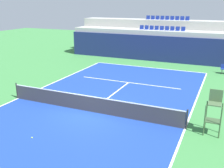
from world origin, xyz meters
TOP-DOWN VIEW (x-y plane):
  - ground_plane at (0.00, 0.00)m, footprint 80.00×80.00m
  - court_surface at (0.00, 0.00)m, footprint 11.00×24.00m
  - baseline_far at (0.00, 11.95)m, footprint 11.00×0.10m
  - sideline_left at (-5.45, 0.00)m, footprint 0.10×24.00m
  - sideline_right at (5.45, 0.00)m, footprint 0.10×24.00m
  - service_line_far at (0.00, 6.40)m, footprint 8.26×0.10m
  - centre_service_line at (0.00, 3.20)m, footprint 0.10×6.40m
  - back_wall at (0.00, 15.10)m, footprint 20.68×0.30m
  - stands_tier_lower at (0.00, 16.45)m, footprint 20.68×2.40m
  - stands_tier_upper at (0.00, 18.85)m, footprint 20.68×2.40m
  - seating_row_lower at (0.00, 16.55)m, footprint 5.06×0.44m
  - seating_row_upper at (0.00, 18.95)m, footprint 5.06×0.44m
  - tennis_net at (0.00, 0.00)m, footprint 11.08×0.08m
  - umpire_chair at (6.70, 0.06)m, footprint 0.76×0.66m
  - tennis_ball_0 at (-0.99, -3.91)m, footprint 0.07×0.07m

SIDE VIEW (x-z plane):
  - ground_plane at x=0.00m, z-range 0.00..0.00m
  - court_surface at x=0.00m, z-range 0.00..0.01m
  - baseline_far at x=0.00m, z-range 0.01..0.01m
  - sideline_left at x=-5.45m, z-range 0.01..0.01m
  - sideline_right at x=5.45m, z-range 0.01..0.01m
  - service_line_far at x=0.00m, z-range 0.01..0.01m
  - centre_service_line at x=0.00m, z-range 0.01..0.01m
  - tennis_ball_0 at x=-0.99m, z-range 0.01..0.08m
  - tennis_net at x=0.00m, z-range -0.03..1.04m
  - umpire_chair at x=6.70m, z-range 0.09..2.29m
  - back_wall at x=0.00m, z-range 0.00..2.74m
  - stands_tier_lower at x=0.00m, z-range 0.00..3.22m
  - stands_tier_upper at x=0.00m, z-range 0.00..4.18m
  - seating_row_lower at x=0.00m, z-range 3.13..3.57m
  - seating_row_upper at x=0.00m, z-range 4.09..4.53m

